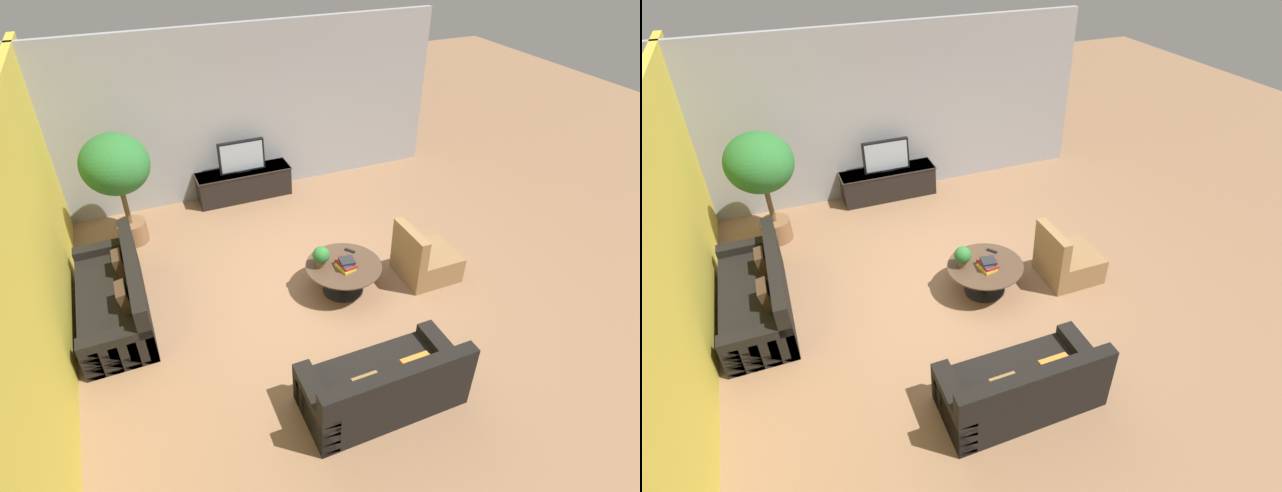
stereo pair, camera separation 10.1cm
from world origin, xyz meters
TOP-DOWN VIEW (x-y plane):
  - ground_plane at (0.00, 0.00)m, footprint 24.00×24.00m
  - back_wall_stone at (0.00, 3.26)m, footprint 7.40×0.12m
  - side_wall_left at (-3.26, 0.20)m, footprint 0.12×7.40m
  - media_console at (-0.18, 2.94)m, footprint 1.74×0.50m
  - television at (-0.18, 2.94)m, footprint 0.84×0.13m
  - coffee_table at (0.37, -0.23)m, footprint 1.07×1.07m
  - couch_by_wall at (-2.64, 0.48)m, footprint 0.84×2.15m
  - couch_near_entry at (-0.06, -2.18)m, footprint 1.77×0.84m
  - armchair_wicker at (1.61, -0.38)m, footprint 0.80×0.76m
  - potted_palm_tall at (-2.27, 2.24)m, footprint 1.02×1.02m
  - potted_plant_tabletop at (0.07, -0.12)m, footprint 0.24×0.24m
  - book_stack at (0.37, -0.30)m, footprint 0.25×0.33m
  - remote_black at (0.59, 0.03)m, footprint 0.13×0.15m

SIDE VIEW (x-z plane):
  - ground_plane at x=0.00m, z-range 0.00..0.00m
  - armchair_wicker at x=1.61m, z-range -0.16..0.70m
  - couch_near_entry at x=-0.06m, z-range -0.14..0.70m
  - couch_by_wall at x=-2.64m, z-range -0.14..0.70m
  - media_console at x=-0.18m, z-range 0.01..0.56m
  - coffee_table at x=0.37m, z-range 0.09..0.54m
  - remote_black at x=0.59m, z-range 0.45..0.47m
  - book_stack at x=0.37m, z-range 0.44..0.58m
  - potted_plant_tabletop at x=0.07m, z-range 0.46..0.77m
  - television at x=-0.18m, z-range 0.54..1.12m
  - potted_palm_tall at x=-2.27m, z-range 0.36..2.21m
  - back_wall_stone at x=0.00m, z-range 0.00..3.00m
  - side_wall_left at x=-3.26m, z-range 0.00..3.00m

